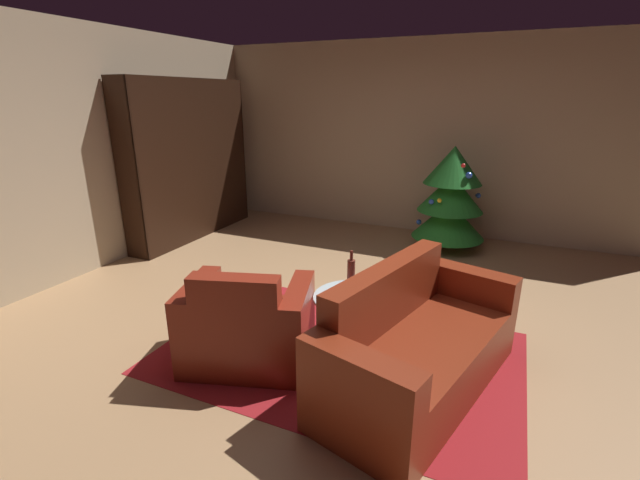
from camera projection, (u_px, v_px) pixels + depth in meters
name	position (u px, v px, depth m)	size (l,w,h in m)	color
ground_plane	(341.00, 332.00, 3.74)	(7.76, 7.76, 0.00)	tan
wall_back	(427.00, 139.00, 6.14)	(6.40, 0.06, 2.68)	tan
wall_left	(60.00, 155.00, 4.54)	(0.06, 6.58, 2.68)	tan
area_rug	(339.00, 352.00, 3.44)	(2.71, 1.81, 0.01)	maroon
bookshelf_unit	(197.00, 161.00, 6.13)	(0.35, 2.19, 2.15)	black
armchair_red	(247.00, 327.00, 3.24)	(1.08, 0.93, 0.80)	maroon
couch_red	(416.00, 348.00, 2.97)	(1.17, 1.84, 0.84)	maroon
coffee_table	(355.00, 302.00, 3.38)	(0.65, 0.65, 0.45)	black
book_stack_on_table	(347.00, 294.00, 3.35)	(0.19, 0.17, 0.06)	#3B5188
bottle_on_table	(351.00, 273.00, 3.50)	(0.06, 0.06, 0.31)	maroon
decorated_tree	(451.00, 197.00, 5.57)	(0.92, 0.92, 1.34)	brown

